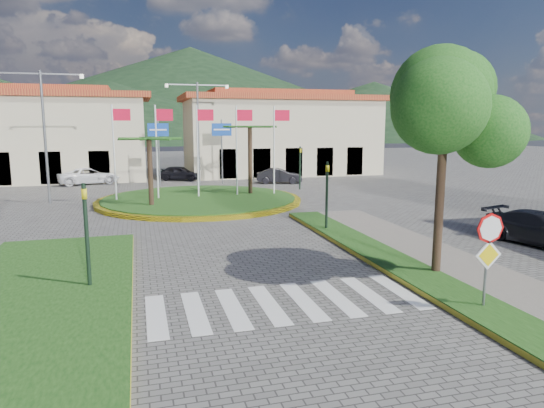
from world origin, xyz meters
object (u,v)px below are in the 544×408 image
object	(u,v)px
car_dark_a	(179,173)
car_side_right	(542,229)
roundabout_island	(200,199)
car_dark_b	(279,176)
deciduous_tree	(445,114)
white_van	(89,176)
stop_sign	(489,246)

from	to	relation	value
car_dark_a	car_side_right	xyz separation A→B (m)	(12.19, -27.01, 0.03)
roundabout_island	car_dark_b	world-z (taller)	roundabout_island
deciduous_tree	car_dark_a	world-z (taller)	deciduous_tree
roundabout_island	deciduous_tree	bearing A→B (deg)	-72.09
white_van	stop_sign	bearing A→B (deg)	-173.53
stop_sign	white_van	world-z (taller)	stop_sign
deciduous_tree	car_dark_a	bearing A→B (deg)	100.95
car_dark_b	roundabout_island	bearing A→B (deg)	150.59
roundabout_island	white_van	xyz separation A→B (m)	(-7.51, 11.66, 0.50)
deciduous_tree	car_dark_b	bearing A→B (deg)	85.27
roundabout_island	white_van	size ratio (longest dim) A/B	2.63
stop_sign	car_side_right	bearing A→B (deg)	37.29
roundabout_island	car_dark_a	bearing A→B (deg)	90.88
roundabout_island	stop_sign	world-z (taller)	roundabout_island
roundabout_island	car_dark_a	distance (m)	12.39
deciduous_tree	car_side_right	world-z (taller)	deciduous_tree
stop_sign	deciduous_tree	xyz separation A→B (m)	(0.60, 3.04, 3.38)
deciduous_tree	car_dark_b	xyz separation A→B (m)	(2.07, 25.00, -4.56)
car_dark_a	car_dark_b	xyz separation A→B (m)	(7.75, -4.38, -0.02)
roundabout_island	car_side_right	size ratio (longest dim) A/B	2.76
stop_sign	deciduous_tree	distance (m)	4.59
car_dark_b	white_van	bearing A→B (deg)	90.35
roundabout_island	deciduous_tree	distance (m)	18.55
roundabout_island	white_van	bearing A→B (deg)	122.80
car_dark_b	car_dark_a	bearing A→B (deg)	74.53
car_dark_a	car_dark_b	bearing A→B (deg)	-95.82
roundabout_island	deciduous_tree	world-z (taller)	deciduous_tree
white_van	roundabout_island	bearing A→B (deg)	-162.11
white_van	car_side_right	bearing A→B (deg)	-158.33
deciduous_tree	white_van	distance (m)	31.79
deciduous_tree	white_van	size ratio (longest dim) A/B	1.41
roundabout_island	deciduous_tree	size ratio (longest dim) A/B	1.87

